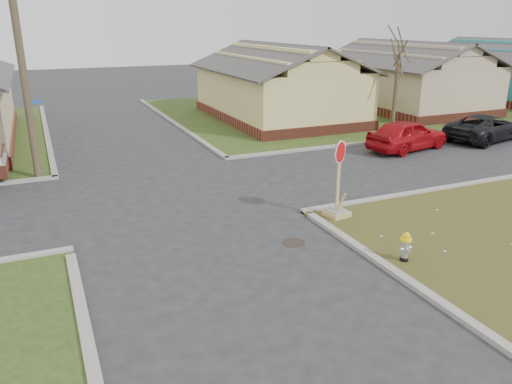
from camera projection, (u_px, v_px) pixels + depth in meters
name	position (u px, v px, depth m)	size (l,w,h in m)	color
ground	(214.00, 249.00, 13.56)	(120.00, 120.00, 0.00)	#272729
verge_far_right	(412.00, 103.00, 37.51)	(37.00, 19.00, 0.05)	#274117
curbs	(168.00, 194.00, 17.89)	(80.00, 40.00, 0.12)	gray
manhole	(294.00, 242.00, 13.96)	(0.64, 0.64, 0.01)	black
side_house_yellow	(278.00, 84.00, 30.95)	(7.60, 11.60, 4.70)	brown
side_house_tan	(407.00, 77.00, 34.75)	(7.60, 11.60, 4.70)	brown
side_house_teal	(510.00, 72.00, 38.56)	(7.60, 11.60, 4.70)	brown
utility_pole	(21.00, 56.00, 18.16)	(1.80, 0.28, 9.00)	#3F3224
tree_mid_right	(395.00, 94.00, 27.02)	(0.22, 0.22, 4.20)	#3F3224
fire_hydrant	(405.00, 245.00, 12.67)	(0.29, 0.29, 0.79)	black
stop_sign	(337.00, 200.00, 15.59)	(0.70, 0.68, 2.45)	tan
red_sedan	(407.00, 135.00, 23.81)	(1.76, 4.38, 1.49)	#A80C12
dark_pickup	(486.00, 127.00, 25.79)	(2.24, 4.87, 1.35)	black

